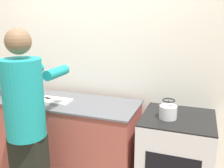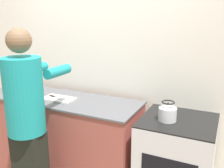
% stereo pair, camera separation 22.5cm
% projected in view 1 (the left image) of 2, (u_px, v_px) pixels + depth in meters
% --- Properties ---
extents(wall_back, '(8.00, 0.05, 2.60)m').
position_uv_depth(wall_back, '(100.00, 60.00, 2.77)').
color(wall_back, silver).
rests_on(wall_back, ground_plane).
extents(counter, '(1.78, 0.60, 0.93)m').
position_uv_depth(counter, '(57.00, 140.00, 2.73)').
color(counter, '#9E4C42').
rests_on(counter, ground_plane).
extents(oven, '(0.64, 0.62, 0.90)m').
position_uv_depth(oven, '(175.00, 161.00, 2.34)').
color(oven, silver).
rests_on(oven, ground_plane).
extents(person, '(0.37, 0.61, 1.68)m').
position_uv_depth(person, '(27.00, 121.00, 2.09)').
color(person, black).
rests_on(person, ground_plane).
extents(cutting_board, '(0.33, 0.19, 0.02)m').
position_uv_depth(cutting_board, '(55.00, 100.00, 2.56)').
color(cutting_board, silver).
rests_on(cutting_board, counter).
extents(knife, '(0.23, 0.10, 0.01)m').
position_uv_depth(knife, '(52.00, 99.00, 2.55)').
color(knife, silver).
rests_on(knife, cutting_board).
extents(kettle, '(0.15, 0.15, 0.17)m').
position_uv_depth(kettle, '(168.00, 110.00, 2.18)').
color(kettle, silver).
rests_on(kettle, oven).
extents(bowl_prep, '(0.18, 0.18, 0.07)m').
position_uv_depth(bowl_prep, '(5.00, 90.00, 2.81)').
color(bowl_prep, brown).
rests_on(bowl_prep, counter).
extents(canister_jar, '(0.15, 0.15, 0.16)m').
position_uv_depth(canister_jar, '(20.00, 88.00, 2.73)').
color(canister_jar, '#756047').
rests_on(canister_jar, counter).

